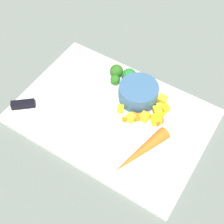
{
  "coord_description": "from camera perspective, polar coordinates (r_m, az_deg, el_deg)",
  "views": [
    {
      "loc": [
        0.26,
        -0.41,
        0.69
      ],
      "look_at": [
        0.0,
        0.0,
        0.02
      ],
      "focal_mm": 52.88,
      "sensor_mm": 36.0,
      "label": 1
    }
  ],
  "objects": [
    {
      "name": "pepper_dice_3",
      "position": [
        0.83,
        8.47,
        -0.59
      ],
      "size": [
        0.01,
        0.02,
        0.02
      ],
      "primitive_type": "cube",
      "rotation": [
        0.0,
        0.0,
        3.08
      ],
      "color": "yellow",
      "rests_on": "cutting_board"
    },
    {
      "name": "broccoli_floret_0",
      "position": [
        0.9,
        0.79,
        7.08
      ],
      "size": [
        0.04,
        0.04,
        0.04
      ],
      "color": "#86BE6C",
      "rests_on": "cutting_board"
    },
    {
      "name": "carrot_dice_0",
      "position": [
        0.82,
        3.7,
        -0.87
      ],
      "size": [
        0.02,
        0.02,
        0.02
      ],
      "primitive_type": "cube",
      "rotation": [
        0.0,
        0.0,
        1.72
      ],
      "color": "orange",
      "rests_on": "cutting_board"
    },
    {
      "name": "prep_bowl",
      "position": [
        0.85,
        4.6,
        3.32
      ],
      "size": [
        0.1,
        0.1,
        0.05
      ],
      "primitive_type": "cylinder",
      "color": "#39608A",
      "rests_on": "cutting_board"
    },
    {
      "name": "carrot_dice_1",
      "position": [
        0.82,
        8.05,
        -1.5
      ],
      "size": [
        0.02,
        0.03,
        0.02
      ],
      "primitive_type": "cube",
      "rotation": [
        0.0,
        0.0,
        1.17
      ],
      "color": "orange",
      "rests_on": "cutting_board"
    },
    {
      "name": "broccoli_floret_1",
      "position": [
        0.89,
        3.0,
        6.28
      ],
      "size": [
        0.04,
        0.04,
        0.04
      ],
      "color": "#84AA5D",
      "rests_on": "cutting_board"
    },
    {
      "name": "carrot_dice_2",
      "position": [
        0.83,
        6.05,
        -0.59
      ],
      "size": [
        0.02,
        0.02,
        0.01
      ],
      "primitive_type": "cube",
      "rotation": [
        0.0,
        0.0,
        1.1
      ],
      "color": "orange",
      "rests_on": "cutting_board"
    },
    {
      "name": "chef_knife",
      "position": [
        0.86,
        -9.86,
        1.78
      ],
      "size": [
        0.26,
        0.23,
        0.02
      ],
      "rotation": [
        0.0,
        0.0,
        0.7
      ],
      "color": "silver",
      "rests_on": "cutting_board"
    },
    {
      "name": "pepper_dice_1",
      "position": [
        0.81,
        3.24,
        -1.02
      ],
      "size": [
        0.02,
        0.02,
        0.02
      ],
      "primitive_type": "cube",
      "rotation": [
        0.0,
        0.0,
        1.38
      ],
      "color": "yellow",
      "rests_on": "cutting_board"
    },
    {
      "name": "broccoli_floret_2",
      "position": [
        0.88,
        0.57,
        5.59
      ],
      "size": [
        0.03,
        0.03,
        0.03
      ],
      "color": "#93BC60",
      "rests_on": "cutting_board"
    },
    {
      "name": "pepper_dice_6",
      "position": [
        0.84,
        8.14,
        0.93
      ],
      "size": [
        0.02,
        0.02,
        0.01
      ],
      "primitive_type": "cube",
      "rotation": [
        0.0,
        0.0,
        0.76
      ],
      "color": "yellow",
      "rests_on": "cutting_board"
    },
    {
      "name": "cutting_board",
      "position": [
        0.84,
        -0.0,
        -0.65
      ],
      "size": [
        0.47,
        0.33,
        0.01
      ],
      "primitive_type": "cube",
      "color": "white",
      "rests_on": "ground_plane"
    },
    {
      "name": "pepper_dice_9",
      "position": [
        0.83,
        7.83,
        0.15
      ],
      "size": [
        0.03,
        0.03,
        0.02
      ],
      "primitive_type": "cube",
      "rotation": [
        0.0,
        0.0,
        0.81
      ],
      "color": "yellow",
      "rests_on": "cutting_board"
    },
    {
      "name": "pepper_dice_7",
      "position": [
        0.82,
        5.65,
        -0.87
      ],
      "size": [
        0.02,
        0.02,
        0.02
      ],
      "primitive_type": "cube",
      "rotation": [
        0.0,
        0.0,
        3.08
      ],
      "color": "yellow",
      "rests_on": "cutting_board"
    },
    {
      "name": "pepper_dice_0",
      "position": [
        0.85,
        8.98,
        1.26
      ],
      "size": [
        0.02,
        0.02,
        0.01
      ],
      "primitive_type": "cube",
      "rotation": [
        0.0,
        0.0,
        1.05
      ],
      "color": "yellow",
      "rests_on": "cutting_board"
    },
    {
      "name": "pepper_dice_4",
      "position": [
        0.82,
        7.62,
        -1.32
      ],
      "size": [
        0.03,
        0.03,
        0.02
      ],
      "primitive_type": "cube",
      "rotation": [
        0.0,
        0.0,
        2.27
      ],
      "color": "yellow",
      "rests_on": "cutting_board"
    },
    {
      "name": "pepper_dice_5",
      "position": [
        0.86,
        8.62,
        2.15
      ],
      "size": [
        0.02,
        0.02,
        0.02
      ],
      "primitive_type": "cube",
      "rotation": [
        0.0,
        0.0,
        1.58
      ],
      "color": "yellow",
      "rests_on": "cutting_board"
    },
    {
      "name": "pepper_dice_8",
      "position": [
        0.83,
        1.5,
        0.54
      ],
      "size": [
        0.02,
        0.02,
        0.02
      ],
      "primitive_type": "cube",
      "rotation": [
        0.0,
        0.0,
        2.0
      ],
      "color": "yellow",
      "rests_on": "cutting_board"
    },
    {
      "name": "pepper_dice_2",
      "position": [
        0.84,
        9.13,
        0.6
      ],
      "size": [
        0.03,
        0.03,
        0.02
      ],
      "primitive_type": "cube",
      "rotation": [
        0.0,
        0.0,
        2.68
      ],
      "color": "yellow",
      "rests_on": "cutting_board"
    },
    {
      "name": "carrot_dice_4",
      "position": [
        0.82,
        4.51,
        -0.91
      ],
      "size": [
        0.02,
        0.02,
        0.01
      ],
      "primitive_type": "cube",
      "rotation": [
        0.0,
        0.0,
        0.82
      ],
      "color": "orange",
      "rests_on": "cutting_board"
    },
    {
      "name": "carrot_dice_3",
      "position": [
        0.82,
        2.18,
        -1.26
      ],
      "size": [
        0.01,
        0.01,
        0.01
      ],
      "primitive_type": "cube",
      "rotation": [
        0.0,
        0.0,
        0.78
      ],
      "color": "orange",
      "rests_on": "cutting_board"
    },
    {
      "name": "whole_carrot",
      "position": [
        0.76,
        5.01,
        -6.82
      ],
      "size": [
        0.08,
        0.16,
        0.03
      ],
      "primitive_type": "cone",
      "rotation": [
        1.57,
        0.0,
        5.98
      ],
      "color": "orange",
      "rests_on": "cutting_board"
    },
    {
      "name": "ground_plane",
      "position": [
        0.84,
        -0.0,
        -0.88
      ],
      "size": [
        4.0,
        4.0,
        0.0
      ],
      "primitive_type": "plane",
      "color": "slate"
    }
  ]
}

